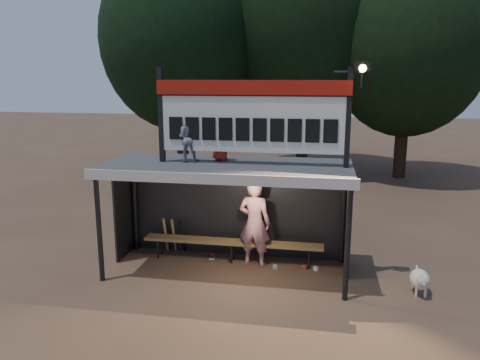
# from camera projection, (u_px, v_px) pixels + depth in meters

# --- Properties ---
(ground) EXTENTS (80.00, 80.00, 0.00)m
(ground) POSITION_uv_depth(u_px,v_px,m) (227.00, 271.00, 9.92)
(ground) COLOR #4F3727
(ground) RESTS_ON ground
(player) EXTENTS (0.77, 0.57, 1.92)m
(player) POSITION_uv_depth(u_px,v_px,m) (255.00, 223.00, 10.06)
(player) COLOR white
(player) RESTS_ON ground
(child_a) EXTENTS (0.55, 0.47, 1.00)m
(child_a) POSITION_uv_depth(u_px,v_px,m) (187.00, 138.00, 9.52)
(child_a) COLOR gray
(child_a) RESTS_ON dugout_shelter
(child_b) EXTENTS (0.53, 0.49, 0.91)m
(child_b) POSITION_uv_depth(u_px,v_px,m) (221.00, 139.00, 9.65)
(child_b) COLOR #A42619
(child_b) RESTS_ON dugout_shelter
(dugout_shelter) EXTENTS (5.10, 2.08, 2.32)m
(dugout_shelter) POSITION_uv_depth(u_px,v_px,m) (229.00, 184.00, 9.76)
(dugout_shelter) COLOR #3C3C3E
(dugout_shelter) RESTS_ON ground
(scoreboard_assembly) EXTENTS (4.10, 0.27, 1.99)m
(scoreboard_assembly) POSITION_uv_depth(u_px,v_px,m) (254.00, 114.00, 9.10)
(scoreboard_assembly) COLOR black
(scoreboard_assembly) RESTS_ON dugout_shelter
(bench) EXTENTS (4.00, 0.35, 0.48)m
(bench) POSITION_uv_depth(u_px,v_px,m) (232.00, 243.00, 10.36)
(bench) COLOR olive
(bench) RESTS_ON ground
(tree_left) EXTENTS (6.46, 6.46, 9.27)m
(tree_left) POSITION_uv_depth(u_px,v_px,m) (180.00, 39.00, 19.02)
(tree_left) COLOR #312215
(tree_left) RESTS_ON ground
(tree_mid) EXTENTS (7.22, 7.22, 10.36)m
(tree_mid) POSITION_uv_depth(u_px,v_px,m) (306.00, 24.00, 19.47)
(tree_mid) COLOR #312216
(tree_mid) RESTS_ON ground
(tree_right) EXTENTS (6.08, 6.08, 8.72)m
(tree_right) POSITION_uv_depth(u_px,v_px,m) (408.00, 46.00, 18.03)
(tree_right) COLOR #2E2014
(tree_right) RESTS_ON ground
(dog) EXTENTS (0.36, 0.81, 0.49)m
(dog) POSITION_uv_depth(u_px,v_px,m) (420.00, 280.00, 8.84)
(dog) COLOR white
(dog) RESTS_ON ground
(bats) EXTENTS (0.47, 0.33, 0.84)m
(bats) POSITION_uv_depth(u_px,v_px,m) (174.00, 235.00, 10.87)
(bats) COLOR #A07C4A
(bats) RESTS_ON ground
(litter) EXTENTS (2.47, 0.60, 0.08)m
(litter) POSITION_uv_depth(u_px,v_px,m) (264.00, 263.00, 10.22)
(litter) COLOR red
(litter) RESTS_ON ground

